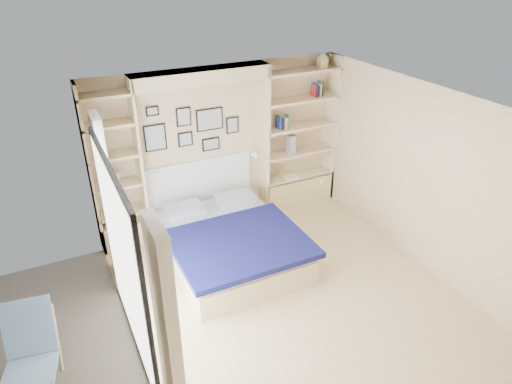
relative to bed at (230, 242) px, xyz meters
name	(u,v)px	position (x,y,z in m)	size (l,w,h in m)	color
ground	(288,292)	(0.38, -1.02, -0.28)	(4.50, 4.50, 0.00)	#D3B17D
room_shell	(214,178)	(0.00, 0.50, 0.80)	(4.50, 4.50, 4.50)	#DABE89
bed	(230,242)	(0.00, 0.00, 0.00)	(1.77, 2.32, 1.07)	beige
photo_gallery	(191,128)	(-0.07, 1.20, 1.33)	(1.48, 0.02, 0.82)	black
reading_lamps	(208,163)	(0.08, 0.98, 0.82)	(1.92, 0.12, 0.15)	silver
shelf_decor	(285,112)	(1.44, 1.05, 1.41)	(3.53, 0.23, 2.03)	navy
deck_chair	(29,352)	(-2.63, -1.08, 0.13)	(0.62, 0.92, 0.86)	tan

